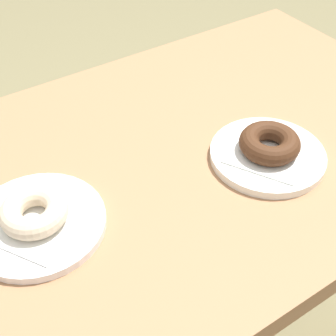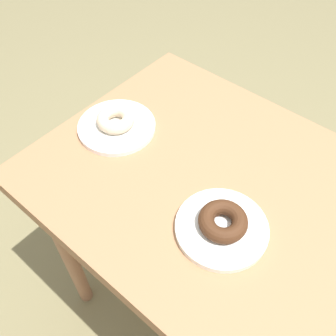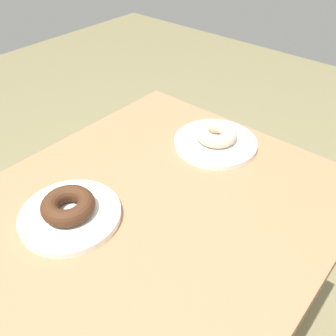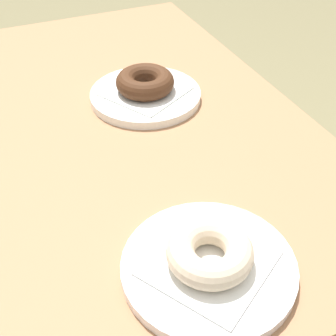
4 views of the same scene
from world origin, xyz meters
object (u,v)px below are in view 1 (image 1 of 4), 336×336
(plate_sugar_ring, at_px, (37,224))
(donut_chocolate_ring, at_px, (270,143))
(donut_sugar_ring, at_px, (34,212))
(plate_chocolate_ring, at_px, (267,155))

(plate_sugar_ring, height_order, donut_chocolate_ring, donut_chocolate_ring)
(donut_sugar_ring, distance_m, donut_chocolate_ring, 0.41)
(plate_sugar_ring, relative_size, donut_chocolate_ring, 1.98)
(donut_sugar_ring, relative_size, plate_chocolate_ring, 0.51)
(donut_chocolate_ring, bearing_deg, plate_chocolate_ring, 180.00)
(plate_chocolate_ring, height_order, donut_chocolate_ring, donut_chocolate_ring)
(donut_sugar_ring, distance_m, plate_chocolate_ring, 0.41)
(plate_sugar_ring, xyz_separation_m, donut_chocolate_ring, (0.40, -0.08, 0.03))
(plate_sugar_ring, xyz_separation_m, plate_chocolate_ring, (0.40, -0.08, 0.00))
(donut_chocolate_ring, bearing_deg, donut_sugar_ring, 169.33)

